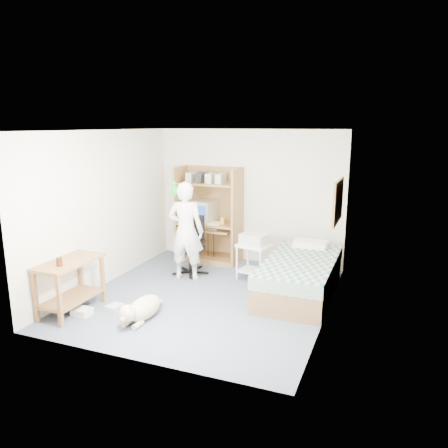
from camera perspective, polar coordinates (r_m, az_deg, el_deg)
name	(u,v)px	position (r m, az deg, el deg)	size (l,w,h in m)	color
floor	(207,296)	(6.80, -2.22, -9.43)	(4.00, 4.00, 0.00)	#4A5365
wall_back	(249,197)	(8.27, 3.28, 3.60)	(3.60, 0.02, 2.50)	silver
wall_right	(331,227)	(5.96, 13.74, -0.41)	(0.02, 4.00, 2.50)	silver
wall_left	(105,209)	(7.33, -15.31, 1.96)	(0.02, 4.00, 2.50)	silver
ceiling	(206,130)	(6.29, -2.42, 12.13)	(3.60, 4.00, 0.02)	white
computer_hutch	(210,219)	(8.35, -1.89, 0.72)	(1.20, 0.63, 1.80)	brown
bed	(300,276)	(6.89, 9.89, -6.77)	(1.02, 2.02, 0.66)	brown
side_desk	(70,278)	(6.47, -19.46, -6.71)	(0.50, 1.00, 0.75)	brown
corkboard	(338,201)	(6.80, 14.67, 2.88)	(0.04, 0.94, 0.66)	#966643
office_chair	(191,253)	(7.75, -4.32, -3.82)	(0.57, 0.57, 1.01)	black
person	(186,231)	(7.33, -5.01, -0.94)	(0.61, 0.40, 1.67)	white
parrot	(175,189)	(7.30, -6.47, 4.51)	(0.12, 0.22, 0.34)	#197E12
dog	(142,309)	(6.09, -10.70, -10.81)	(0.34, 0.98, 0.37)	beige
printer_cart	(254,256)	(7.39, 3.92, -4.21)	(0.60, 0.52, 0.62)	white
printer	(254,239)	(7.31, 3.96, -1.97)	(0.42, 0.32, 0.18)	#AFAFAA
crt_monitor	(204,211)	(8.38, -2.67, 1.77)	(0.46, 0.48, 0.39)	beige
keyboard	(207,228)	(8.24, -2.27, -0.53)	(0.45, 0.16, 0.03)	beige
pencil_cup	(223,221)	(8.16, -0.18, 0.43)	(0.08, 0.08, 0.12)	gold
drink_glass	(59,262)	(6.18, -20.72, -4.64)	(0.08, 0.08, 0.12)	#3F1C0A
floor_box_a	(82,312)	(6.46, -18.06, -10.86)	(0.25, 0.20, 0.10)	silver
floor_box_b	(114,308)	(6.50, -14.13, -10.54)	(0.18, 0.22, 0.08)	#B4B4AF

